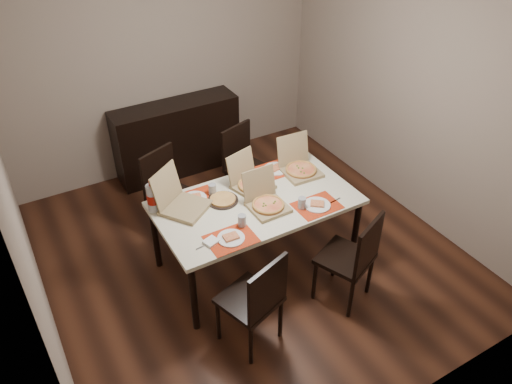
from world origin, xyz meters
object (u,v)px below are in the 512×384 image
(sideboard, at_px, (177,138))
(soda_bottle, at_px, (153,198))
(dining_table, at_px, (256,207))
(chair_far_left, at_px, (168,190))
(pizza_box_center, at_px, (266,202))
(chair_near_left, at_px, (256,299))
(dip_bowl, at_px, (254,185))
(chair_near_right, at_px, (353,256))
(chair_far_right, at_px, (244,163))

(sideboard, distance_m, soda_bottle, 1.87)
(dining_table, bearing_deg, sideboard, 89.57)
(chair_far_left, bearing_deg, pizza_box_center, -61.41)
(sideboard, bearing_deg, chair_near_left, -100.03)
(chair_far_left, xyz_separation_m, dip_bowl, (0.61, -0.68, 0.25))
(chair_far_left, distance_m, pizza_box_center, 1.19)
(dip_bowl, distance_m, soda_bottle, 0.95)
(pizza_box_center, height_order, soda_bottle, pizza_box_center)
(dining_table, bearing_deg, chair_far_left, 120.09)
(chair_near_right, distance_m, soda_bottle, 1.80)
(sideboard, relative_size, chair_near_left, 1.61)
(sideboard, xyz_separation_m, soda_bottle, (-0.85, -1.60, 0.43))
(chair_far_right, height_order, dip_bowl, chair_far_right)
(chair_near_left, bearing_deg, chair_far_right, 63.81)
(chair_near_right, bearing_deg, dip_bowl, 110.57)
(dip_bowl, relative_size, soda_bottle, 0.35)
(pizza_box_center, distance_m, soda_bottle, 0.99)
(chair_near_left, relative_size, soda_bottle, 3.01)
(sideboard, distance_m, chair_far_left, 1.18)
(chair_near_left, distance_m, chair_near_right, 0.96)
(chair_far_left, relative_size, dip_bowl, 8.69)
(chair_near_left, bearing_deg, dip_bowl, 61.05)
(dining_table, bearing_deg, chair_near_right, -59.54)
(dining_table, xyz_separation_m, chair_far_left, (-0.52, 0.89, -0.17))
(pizza_box_center, distance_m, dip_bowl, 0.34)
(dining_table, xyz_separation_m, chair_far_right, (0.40, 0.95, -0.17))
(sideboard, height_order, chair_far_right, chair_far_right)
(dip_bowl, bearing_deg, chair_near_left, -118.95)
(chair_near_left, distance_m, pizza_box_center, 0.92)
(chair_near_right, xyz_separation_m, pizza_box_center, (-0.45, 0.70, 0.29))
(dining_table, relative_size, pizza_box_center, 5.03)
(dining_table, xyz_separation_m, chair_near_left, (-0.47, -0.82, -0.17))
(pizza_box_center, height_order, dip_bowl, pizza_box_center)
(dip_bowl, bearing_deg, pizza_box_center, -100.55)
(sideboard, xyz_separation_m, pizza_box_center, (0.02, -2.06, 0.35))
(chair_near_right, relative_size, pizza_box_center, 2.60)
(sideboard, distance_m, chair_near_right, 2.80)
(chair_near_right, bearing_deg, chair_near_left, -179.95)
(sideboard, distance_m, chair_near_left, 2.81)
(soda_bottle, bearing_deg, chair_far_right, 26.34)
(dining_table, distance_m, pizza_box_center, 0.17)
(dip_bowl, bearing_deg, sideboard, 92.71)
(chair_far_left, bearing_deg, soda_bottle, -120.14)
(chair_far_right, height_order, pizza_box_center, pizza_box_center)
(dip_bowl, bearing_deg, chair_far_left, 131.93)
(soda_bottle, bearing_deg, dining_table, -21.75)
(dip_bowl, bearing_deg, dining_table, -114.89)
(pizza_box_center, bearing_deg, chair_far_right, 71.32)
(sideboard, relative_size, soda_bottle, 4.86)
(chair_far_left, distance_m, soda_bottle, 0.74)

